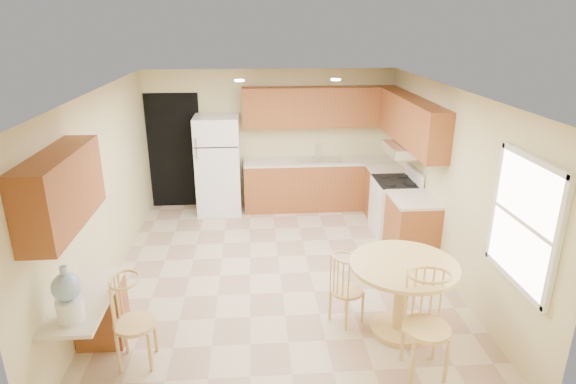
{
  "coord_description": "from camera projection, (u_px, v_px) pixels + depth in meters",
  "views": [
    {
      "loc": [
        -0.33,
        -5.87,
        3.32
      ],
      "look_at": [
        0.13,
        0.3,
        1.09
      ],
      "focal_mm": 30.0,
      "sensor_mm": 36.0,
      "label": 1
    }
  ],
  "objects": [
    {
      "name": "floor",
      "position": [
        280.0,
        273.0,
        6.66
      ],
      "size": [
        5.5,
        5.5,
        0.0
      ],
      "primitive_type": "plane",
      "color": "#CCB494",
      "rests_on": "ground"
    },
    {
      "name": "ceiling",
      "position": [
        279.0,
        91.0,
        5.81
      ],
      "size": [
        4.5,
        5.5,
        0.02
      ],
      "primitive_type": "cube",
      "color": "white",
      "rests_on": "wall_back"
    },
    {
      "name": "wall_back",
      "position": [
        271.0,
        139.0,
        8.81
      ],
      "size": [
        4.5,
        0.02,
        2.5
      ],
      "primitive_type": "cube",
      "color": "beige",
      "rests_on": "floor"
    },
    {
      "name": "wall_front",
      "position": [
        301.0,
        308.0,
        3.65
      ],
      "size": [
        4.5,
        0.02,
        2.5
      ],
      "primitive_type": "cube",
      "color": "beige",
      "rests_on": "floor"
    },
    {
      "name": "wall_left",
      "position": [
        102.0,
        193.0,
        6.07
      ],
      "size": [
        0.02,
        5.5,
        2.5
      ],
      "primitive_type": "cube",
      "color": "beige",
      "rests_on": "floor"
    },
    {
      "name": "wall_right",
      "position": [
        448.0,
        184.0,
        6.39
      ],
      "size": [
        0.02,
        5.5,
        2.5
      ],
      "primitive_type": "cube",
      "color": "beige",
      "rests_on": "floor"
    },
    {
      "name": "doorway",
      "position": [
        175.0,
        151.0,
        8.74
      ],
      "size": [
        0.9,
        0.02,
        2.1
      ],
      "primitive_type": "cube",
      "color": "black",
      "rests_on": "floor"
    },
    {
      "name": "base_cab_back",
      "position": [
        319.0,
        185.0,
        8.87
      ],
      "size": [
        2.75,
        0.6,
        0.87
      ],
      "primitive_type": "cube",
      "color": "#9D5527",
      "rests_on": "floor"
    },
    {
      "name": "counter_back",
      "position": [
        320.0,
        161.0,
        8.72
      ],
      "size": [
        2.75,
        0.63,
        0.04
      ],
      "primitive_type": "cube",
      "color": "beige",
      "rests_on": "base_cab_back"
    },
    {
      "name": "base_cab_right_a",
      "position": [
        385.0,
        194.0,
        8.39
      ],
      "size": [
        0.6,
        0.59,
        0.87
      ],
      "primitive_type": "cube",
      "color": "#9D5527",
      "rests_on": "floor"
    },
    {
      "name": "counter_right_a",
      "position": [
        387.0,
        169.0,
        8.23
      ],
      "size": [
        0.63,
        0.59,
        0.04
      ],
      "primitive_type": "cube",
      "color": "beige",
      "rests_on": "base_cab_right_a"
    },
    {
      "name": "base_cab_right_b",
      "position": [
        411.0,
        228.0,
        7.02
      ],
      "size": [
        0.6,
        0.8,
        0.87
      ],
      "primitive_type": "cube",
      "color": "#9D5527",
      "rests_on": "floor"
    },
    {
      "name": "counter_right_b",
      "position": [
        414.0,
        199.0,
        6.87
      ],
      "size": [
        0.63,
        0.8,
        0.04
      ],
      "primitive_type": "cube",
      "color": "beige",
      "rests_on": "base_cab_right_b"
    },
    {
      "name": "upper_cab_back",
      "position": [
        320.0,
        107.0,
        8.52
      ],
      "size": [
        2.75,
        0.33,
        0.7
      ],
      "primitive_type": "cube",
      "color": "#9D5527",
      "rests_on": "wall_back"
    },
    {
      "name": "upper_cab_right",
      "position": [
        411.0,
        121.0,
        7.31
      ],
      "size": [
        0.33,
        2.42,
        0.7
      ],
      "primitive_type": "cube",
      "color": "#9D5527",
      "rests_on": "wall_right"
    },
    {
      "name": "upper_cab_left",
      "position": [
        61.0,
        190.0,
        4.38
      ],
      "size": [
        0.33,
        1.4,
        0.7
      ],
      "primitive_type": "cube",
      "color": "#9D5527",
      "rests_on": "wall_left"
    },
    {
      "name": "sink",
      "position": [
        318.0,
        160.0,
        8.71
      ],
      "size": [
        0.78,
        0.44,
        0.01
      ],
      "primitive_type": "cube",
      "color": "silver",
      "rests_on": "counter_back"
    },
    {
      "name": "range_hood",
      "position": [
        404.0,
        149.0,
        7.42
      ],
      "size": [
        0.5,
        0.76,
        0.14
      ],
      "primitive_type": "cube",
      "color": "silver",
      "rests_on": "upper_cab_right"
    },
    {
      "name": "desk_pedestal",
      "position": [
        101.0,
        312.0,
        5.15
      ],
      "size": [
        0.48,
        0.42,
        0.72
      ],
      "primitive_type": "cube",
      "color": "#9D5527",
      "rests_on": "floor"
    },
    {
      "name": "desk_top",
      "position": [
        85.0,
        300.0,
        4.67
      ],
      "size": [
        0.5,
        1.2,
        0.04
      ],
      "primitive_type": "cube",
      "color": "beige",
      "rests_on": "desk_pedestal"
    },
    {
      "name": "window",
      "position": [
        524.0,
        222.0,
        4.57
      ],
      "size": [
        0.06,
        1.12,
        1.3
      ],
      "color": "white",
      "rests_on": "wall_right"
    },
    {
      "name": "can_light_a",
      "position": [
        239.0,
        80.0,
        6.9
      ],
      "size": [
        0.14,
        0.14,
        0.02
      ],
      "primitive_type": "cylinder",
      "color": "white",
      "rests_on": "ceiling"
    },
    {
      "name": "can_light_b",
      "position": [
        336.0,
        80.0,
        7.0
      ],
      "size": [
        0.14,
        0.14,
        0.02
      ],
      "primitive_type": "cylinder",
      "color": "white",
      "rests_on": "ceiling"
    },
    {
      "name": "refrigerator",
      "position": [
        218.0,
        165.0,
        8.54
      ],
      "size": [
        0.77,
        0.75,
        1.75
      ],
      "color": "white",
      "rests_on": "floor"
    },
    {
      "name": "stove",
      "position": [
        395.0,
        207.0,
        7.74
      ],
      "size": [
        0.65,
        0.76,
        1.09
      ],
      "color": "white",
      "rests_on": "floor"
    },
    {
      "name": "dining_table",
      "position": [
        402.0,
        288.0,
        5.23
      ],
      "size": [
        1.16,
        1.16,
        0.86
      ],
      "rotation": [
        0.0,
        0.0,
        0.37
      ],
      "color": "#DEB66F",
      "rests_on": "floor"
    },
    {
      "name": "chair_table_a",
      "position": [
        349.0,
        286.0,
        5.37
      ],
      "size": [
        0.37,
        0.47,
        0.84
      ],
      "rotation": [
        0.0,
        0.0,
        -0.97
      ],
      "color": "#DEB66F",
      "rests_on": "floor"
    },
    {
      "name": "chair_table_b",
      "position": [
        432.0,
        322.0,
        4.5
      ],
      "size": [
        0.47,
        0.47,
        1.06
      ],
      "rotation": [
        0.0,
        0.0,
        3.12
      ],
      "color": "#DEB66F",
      "rests_on": "floor"
    },
    {
      "name": "chair_desk",
      "position": [
        131.0,
        318.0,
        4.66
      ],
      "size": [
        0.42,
        0.54,
        0.96
      ],
      "rotation": [
        0.0,
        0.0,
        -1.56
      ],
      "color": "#DEB66F",
      "rests_on": "floor"
    },
    {
      "name": "water_crock",
      "position": [
        68.0,
        296.0,
        4.26
      ],
      "size": [
        0.26,
        0.26,
        0.53
      ],
      "color": "white",
      "rests_on": "desk_top"
    }
  ]
}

